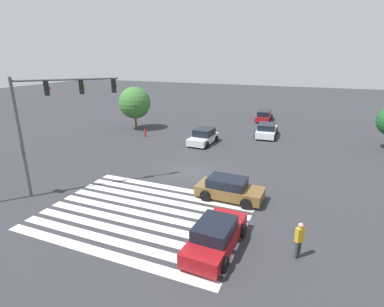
# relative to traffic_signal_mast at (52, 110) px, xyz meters

# --- Properties ---
(ground_plane) EXTENTS (147.33, 147.33, 0.00)m
(ground_plane) POSITION_rel_traffic_signal_mast_xyz_m (6.54, 6.54, -5.49)
(ground_plane) COLOR #333338
(crosswalk_markings) EXTENTS (11.44, 8.20, 0.01)m
(crosswalk_markings) POSITION_rel_traffic_signal_mast_xyz_m (6.54, -0.60, -5.48)
(crosswalk_markings) COLOR silver
(crosswalk_markings) RESTS_ON ground_plane
(traffic_signal_mast) EXTENTS (4.41, 4.41, 7.49)m
(traffic_signal_mast) POSITION_rel_traffic_signal_mast_xyz_m (0.00, 0.00, 0.00)
(traffic_signal_mast) COLOR #47474C
(traffic_signal_mast) RESTS_ON ground_plane
(car_0) EXTENTS (2.30, 4.27, 1.51)m
(car_0) POSITION_rel_traffic_signal_mast_xyz_m (4.59, 14.32, -4.78)
(car_0) COLOR silver
(car_0) RESTS_ON ground_plane
(car_1) EXTENTS (2.46, 4.86, 1.47)m
(car_1) POSITION_rel_traffic_signal_mast_xyz_m (10.12, 19.71, -4.79)
(car_1) COLOR silver
(car_1) RESTS_ON ground_plane
(car_3) EXTENTS (4.21, 2.17, 1.38)m
(car_3) POSITION_rel_traffic_signal_mast_xyz_m (10.45, 3.17, -4.82)
(car_3) COLOR brown
(car_3) RESTS_ON ground_plane
(car_4) EXTENTS (2.13, 4.72, 1.47)m
(car_4) POSITION_rel_traffic_signal_mast_xyz_m (8.45, 28.06, -4.78)
(car_4) COLOR maroon
(car_4) RESTS_ON ground_plane
(car_5) EXTENTS (2.15, 4.58, 1.46)m
(car_5) POSITION_rel_traffic_signal_mast_xyz_m (11.30, -2.07, -4.80)
(car_5) COLOR maroon
(car_5) RESTS_ON ground_plane
(pedestrian) EXTENTS (0.41, 0.41, 1.77)m
(pedestrian) POSITION_rel_traffic_signal_mast_xyz_m (14.89, -1.32, -4.49)
(pedestrian) COLOR #38383D
(pedestrian) RESTS_ON ground_plane
(tree_corner_a) EXTENTS (3.79, 3.79, 5.13)m
(tree_corner_a) POSITION_rel_traffic_signal_mast_xyz_m (-5.30, 17.13, -2.25)
(tree_corner_a) COLOR brown
(tree_corner_a) RESTS_ON ground_plane
(fire_hydrant) EXTENTS (0.22, 0.22, 0.86)m
(fire_hydrant) POSITION_rel_traffic_signal_mast_xyz_m (-2.37, 14.40, -5.06)
(fire_hydrant) COLOR red
(fire_hydrant) RESTS_ON ground_plane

